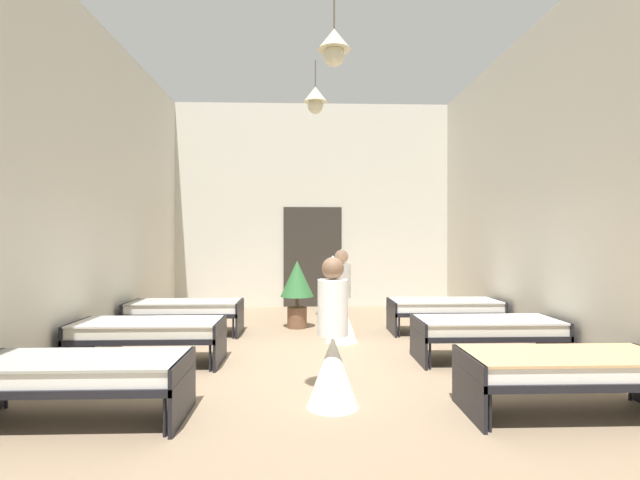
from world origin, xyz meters
The scene contains 11 objects.
ground_plane centered at (0.00, 0.00, -0.05)m, with size 7.19×10.86×0.10m, color #8C755B.
room_shell centered at (0.00, 1.35, 2.46)m, with size 6.99×10.46×4.91m.
bed_left_row_0 centered at (-2.25, -1.90, 0.44)m, with size 1.90×0.84×0.57m.
bed_right_row_0 centered at (2.25, -1.90, 0.44)m, with size 1.90×0.84×0.57m.
bed_left_row_1 centered at (-2.25, 0.00, 0.44)m, with size 1.90×0.84×0.57m.
bed_right_row_1 centered at (2.25, 0.00, 0.44)m, with size 1.90×0.84×0.57m.
bed_left_row_2 centered at (-2.25, 1.90, 0.44)m, with size 1.90×0.84×0.57m.
bed_right_row_2 centered at (2.25, 1.90, 0.44)m, with size 1.90×0.84×0.57m.
nurse_near_aisle centered at (0.07, -1.61, 0.53)m, with size 0.52×0.52×1.49m.
nurse_mid_aisle centered at (0.39, 1.25, 0.53)m, with size 0.52×0.52×1.49m.
potted_plant centered at (-0.34, 2.43, 0.79)m, with size 0.61×0.61×1.24m.
Camera 1 is at (-0.22, -6.20, 1.66)m, focal length 26.30 mm.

